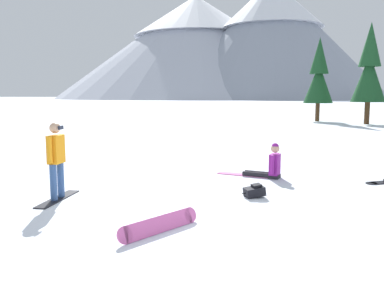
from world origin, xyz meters
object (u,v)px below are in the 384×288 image
at_px(snowboarder_foreground, 56,159).
at_px(pine_tree_tall, 369,69).
at_px(backpack_black, 254,191).
at_px(pine_tree_leaning, 319,76).
at_px(snowboarder_midground, 269,166).
at_px(loose_snowboard_near_left, 160,224).

relative_size(snowboarder_foreground, pine_tree_tall, 0.21).
relative_size(backpack_black, pine_tree_leaning, 0.08).
height_order(snowboarder_midground, loose_snowboard_near_left, snowboarder_midground).
bearing_deg(snowboarder_midground, snowboarder_foreground, -135.31).
relative_size(snowboarder_foreground, snowboarder_midground, 0.93).
xyz_separation_m(backpack_black, pine_tree_tall, (3.96, 26.03, 4.25)).
bearing_deg(backpack_black, pine_tree_tall, 81.34).
bearing_deg(pine_tree_tall, snowboarder_midground, -99.60).
distance_m(snowboarder_midground, pine_tree_tall, 24.43).
bearing_deg(pine_tree_tall, snowboarder_foreground, -106.21).
xyz_separation_m(snowboarder_foreground, backpack_black, (4.11, 1.74, -0.78)).
bearing_deg(snowboarder_foreground, pine_tree_tall, 73.79).
relative_size(loose_snowboard_near_left, pine_tree_tall, 0.21).
height_order(backpack_black, pine_tree_leaning, pine_tree_leaning).
bearing_deg(loose_snowboard_near_left, backpack_black, 69.81).
distance_m(loose_snowboard_near_left, pine_tree_leaning, 31.39).
bearing_deg(snowboarder_foreground, loose_snowboard_near_left, -20.63).
bearing_deg(loose_snowboard_near_left, snowboarder_midground, 78.95).
relative_size(snowboarder_midground, loose_snowboard_near_left, 1.12).
relative_size(snowboarder_midground, pine_tree_tall, 0.23).
xyz_separation_m(snowboarder_midground, pine_tree_tall, (4.02, 23.75, 4.05)).
bearing_deg(backpack_black, loose_snowboard_near_left, -110.19).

